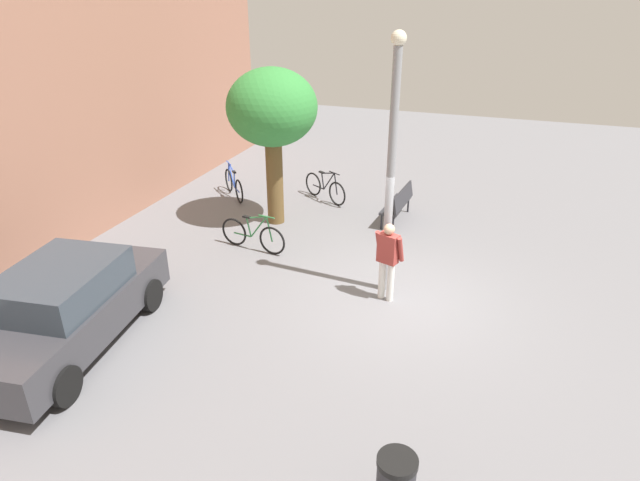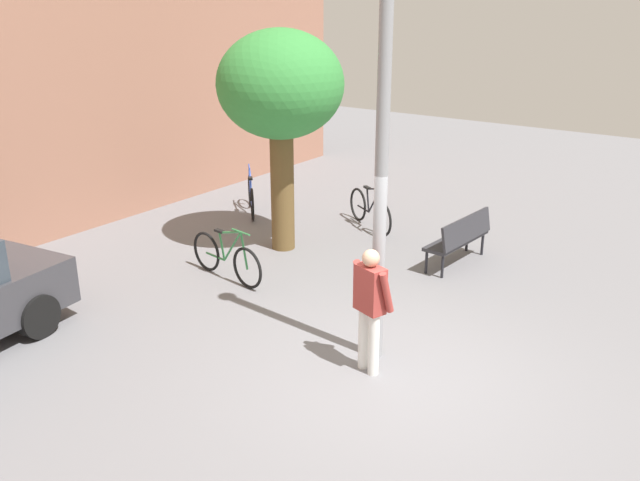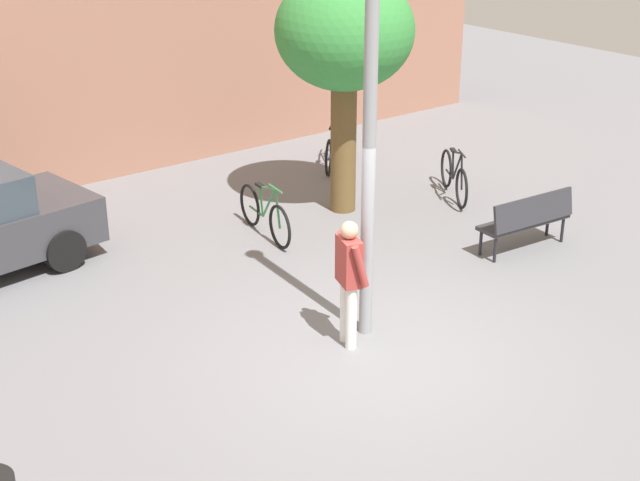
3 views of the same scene
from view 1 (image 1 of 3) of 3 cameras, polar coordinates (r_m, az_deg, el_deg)
ground_plane at (r=11.20m, az=8.43°, el=-6.13°), size 36.00×36.00×0.00m
building_facade at (r=14.17m, az=-30.19°, el=17.64°), size 19.44×2.00×9.34m
lamppost at (r=10.38m, az=7.60°, el=8.33°), size 0.28×0.28×5.14m
person_by_lamppost at (r=10.70m, az=7.21°, el=-1.71°), size 0.42×0.63×1.67m
park_bench at (r=14.62m, az=8.39°, el=4.06°), size 1.63×0.60×0.92m
plaza_tree at (r=13.75m, az=-5.11°, el=13.59°), size 2.27×2.27×4.05m
bicycle_black at (r=15.97m, az=0.55°, el=5.60°), size 0.98×1.58×0.97m
bicycle_blue at (r=16.46m, az=-9.16°, el=5.88°), size 1.34×1.29×0.97m
bicycle_green at (r=13.00m, az=-7.12°, el=0.57°), size 0.32×1.80×0.97m
parked_car_charcoal at (r=10.35m, az=-25.35°, el=-6.43°), size 4.38×2.23×1.55m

